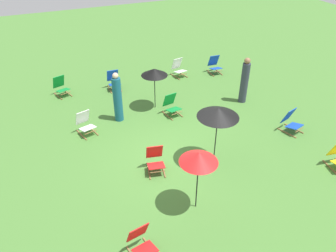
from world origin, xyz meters
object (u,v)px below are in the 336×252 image
deckchair_2 (141,243)px  umbrella_2 (218,112)px  deckchair_0 (291,122)px  umbrella_1 (154,72)px  deckchair_4 (114,81)px  deckchair_6 (172,105)px  deckchair_8 (155,160)px  deckchair_3 (61,87)px  deckchair_7 (179,68)px  deckchair_1 (215,65)px  person_0 (118,98)px  person_1 (244,81)px  deckchair_9 (85,124)px  umbrella_0 (199,157)px

deckchair_2 → umbrella_2: umbrella_2 is taller
deckchair_0 → umbrella_1: (-3.74, 3.37, 1.13)m
deckchair_4 → deckchair_6: 3.26m
deckchair_8 → umbrella_1: bearing=81.0°
deckchair_8 → deckchair_3: bearing=119.5°
umbrella_1 → deckchair_3: bearing=141.8°
deckchair_7 → deckchair_3: bearing=167.9°
deckchair_6 → deckchair_3: bearing=129.0°
umbrella_1 → umbrella_2: (0.46, -3.80, 0.26)m
deckchair_2 → deckchair_4: size_ratio=1.00×
deckchair_1 → umbrella_1: 4.41m
deckchair_1 → deckchair_4: bearing=180.0°
deckchair_8 → person_0: 3.18m
deckchair_8 → person_1: size_ratio=0.45×
umbrella_1 → deckchair_7: bearing=48.2°
deckchair_1 → deckchair_7: 1.75m
deckchair_4 → deckchair_7: bearing=4.3°
deckchair_6 → deckchair_8: bearing=-131.3°
deckchair_9 → deckchair_0: bearing=-38.0°
deckchair_0 → umbrella_1: size_ratio=0.53×
deckchair_1 → deckchair_7: bearing=171.4°
deckchair_1 → person_0: size_ratio=0.45×
deckchair_2 → person_1: (6.07, 5.07, 0.52)m
deckchair_6 → deckchair_8: (-1.72, -2.74, 0.00)m
deckchair_4 → umbrella_2: umbrella_2 is taller
deckchair_0 → deckchair_6: (-3.35, 2.66, 0.00)m
person_1 → deckchair_6: bearing=-109.3°
deckchair_4 → umbrella_1: (1.04, -2.23, 1.13)m
person_0 → umbrella_0: bearing=-137.9°
deckchair_4 → umbrella_0: umbrella_0 is taller
umbrella_1 → umbrella_2: size_ratio=0.86×
umbrella_2 → person_1: (2.95, 2.87, -0.87)m
person_0 → deckchair_7: bearing=-19.3°
deckchair_6 → deckchair_7: (1.68, 3.03, 0.00)m
deckchair_4 → deckchair_7: size_ratio=1.00×
deckchair_0 → deckchair_7: size_ratio=1.03×
person_0 → person_1: (4.95, -0.61, 0.01)m
deckchair_8 → person_0: person_0 is taller
umbrella_1 → umbrella_0: bearing=-99.8°
deckchair_0 → umbrella_0: 5.16m
deckchair_6 → deckchair_4: bearing=106.9°
deckchair_6 → person_0: (-1.93, 0.39, 0.52)m
deckchair_1 → deckchair_2: same height
person_1 → deckchair_7: bearing=-172.8°
deckchair_4 → person_1: size_ratio=0.45×
umbrella_2 → person_1: bearing=44.1°
deckchair_4 → deckchair_9: 3.42m
deckchair_4 → person_0: 2.64m
deckchair_9 → person_0: (1.30, 0.37, 0.52)m
umbrella_2 → deckchair_1: bearing=60.0°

